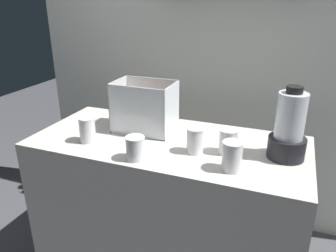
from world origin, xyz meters
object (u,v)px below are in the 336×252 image
object	(u,v)px
juice_cup_carrot_left	(135,150)
carrot_display_bin	(143,115)
juice_cup_pomegranate_right	(228,143)
juice_cup_carrot_far_right	(232,158)
blender_pitcher	(289,130)
juice_cup_mango_middle	(195,141)
juice_cup_beet_far_left	(88,131)

from	to	relation	value
juice_cup_carrot_left	carrot_display_bin	bearing A→B (deg)	109.10
juice_cup_pomegranate_right	juice_cup_carrot_far_right	distance (m)	0.16
blender_pitcher	juice_cup_mango_middle	xyz separation A→B (m)	(-0.40, -0.10, -0.08)
blender_pitcher	juice_cup_carrot_far_right	world-z (taller)	blender_pitcher
juice_cup_beet_far_left	juice_cup_carrot_far_right	size ratio (longest dim) A/B	0.99
juice_cup_carrot_left	blender_pitcher	bearing A→B (deg)	22.49
juice_cup_carrot_left	juice_cup_pomegranate_right	bearing A→B (deg)	29.48
carrot_display_bin	juice_cup_carrot_far_right	world-z (taller)	carrot_display_bin
blender_pitcher	juice_cup_beet_far_left	distance (m)	0.96
carrot_display_bin	juice_cup_pomegranate_right	world-z (taller)	carrot_display_bin
blender_pitcher	juice_cup_mango_middle	distance (m)	0.42
juice_cup_carrot_left	juice_cup_pomegranate_right	xyz separation A→B (m)	(0.38, 0.21, 0.00)
carrot_display_bin	blender_pitcher	world-z (taller)	blender_pitcher
carrot_display_bin	juice_cup_pomegranate_right	bearing A→B (deg)	-13.55
juice_cup_carrot_left	juice_cup_mango_middle	distance (m)	0.28
carrot_display_bin	juice_cup_carrot_left	distance (m)	0.35
carrot_display_bin	juice_cup_carrot_far_right	size ratio (longest dim) A/B	2.45
juice_cup_pomegranate_right	juice_cup_beet_far_left	bearing A→B (deg)	-169.59
juice_cup_mango_middle	juice_cup_pomegranate_right	distance (m)	0.16
carrot_display_bin	juice_cup_carrot_left	world-z (taller)	carrot_display_bin
carrot_display_bin	juice_cup_carrot_far_right	bearing A→B (deg)	-27.00
blender_pitcher	juice_cup_beet_far_left	world-z (taller)	blender_pitcher
juice_cup_carrot_left	juice_cup_carrot_far_right	size ratio (longest dim) A/B	0.84
blender_pitcher	juice_cup_beet_far_left	size ratio (longest dim) A/B	2.60
juice_cup_carrot_far_right	juice_cup_carrot_left	bearing A→B (deg)	-172.34
carrot_display_bin	juice_cup_carrot_left	bearing A→B (deg)	-70.90
juice_cup_pomegranate_right	juice_cup_carrot_far_right	world-z (taller)	juice_cup_carrot_far_right
juice_cup_carrot_left	juice_cup_mango_middle	bearing A→B (deg)	35.34
juice_cup_carrot_far_right	juice_cup_mango_middle	bearing A→B (deg)	151.27
carrot_display_bin	blender_pitcher	distance (m)	0.75
juice_cup_mango_middle	juice_cup_carrot_far_right	distance (m)	0.22
juice_cup_mango_middle	juice_cup_pomegranate_right	xyz separation A→B (m)	(0.15, 0.05, -0.01)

